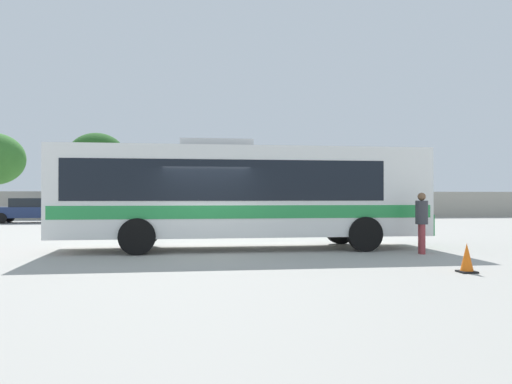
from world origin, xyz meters
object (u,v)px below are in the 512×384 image
object	(u,v)px
coach_bus_white_green	(239,191)
attendant_by_bus_door	(422,219)
parked_car_second_silver	(125,209)
parked_car_leftmost_dark_blue	(29,210)
parked_car_third_grey	(240,209)
traffic_cone_on_apron	(467,258)
roadside_tree_midleft	(97,158)

from	to	relation	value
coach_bus_white_green	attendant_by_bus_door	distance (m)	5.52
parked_car_second_silver	parked_car_leftmost_dark_blue	bearing A→B (deg)	176.90
coach_bus_white_green	parked_car_third_grey	size ratio (longest dim) A/B	2.74
attendant_by_bus_door	parked_car_second_silver	size ratio (longest dim) A/B	0.41
parked_car_third_grey	traffic_cone_on_apron	world-z (taller)	parked_car_third_grey
parked_car_third_grey	traffic_cone_on_apron	bearing A→B (deg)	-83.03
parked_car_leftmost_dark_blue	traffic_cone_on_apron	distance (m)	27.77
coach_bus_white_green	parked_car_third_grey	xyz separation A→B (m)	(1.69, 17.05, -1.02)
traffic_cone_on_apron	coach_bus_white_green	bearing A→B (deg)	128.81
coach_bus_white_green	parked_car_leftmost_dark_blue	bearing A→B (deg)	123.40
parked_car_second_silver	parked_car_third_grey	xyz separation A→B (m)	(7.29, 0.08, -0.02)
coach_bus_white_green	parked_car_second_silver	world-z (taller)	coach_bus_white_green
parked_car_third_grey	roadside_tree_midleft	xyz separation A→B (m)	(-10.55, 8.83, 3.89)
attendant_by_bus_door	parked_car_third_grey	world-z (taller)	attendant_by_bus_door
attendant_by_bus_door	coach_bus_white_green	bearing A→B (deg)	158.55
attendant_by_bus_door	parked_car_leftmost_dark_blue	bearing A→B (deg)	130.52
parked_car_leftmost_dark_blue	parked_car_third_grey	bearing A→B (deg)	-1.04
coach_bus_white_green	traffic_cone_on_apron	size ratio (longest dim) A/B	17.91
parked_car_leftmost_dark_blue	traffic_cone_on_apron	size ratio (longest dim) A/B	6.83
roadside_tree_midleft	parked_car_third_grey	bearing A→B (deg)	-39.93
attendant_by_bus_door	parked_car_second_silver	distance (m)	21.77
parked_car_second_silver	traffic_cone_on_apron	bearing A→B (deg)	-65.94
parked_car_third_grey	roadside_tree_midleft	bearing A→B (deg)	140.07
coach_bus_white_green	traffic_cone_on_apron	world-z (taller)	coach_bus_white_green
coach_bus_white_green	roadside_tree_midleft	xyz separation A→B (m)	(-8.86, 25.87, 2.87)
roadside_tree_midleft	traffic_cone_on_apron	distance (m)	34.38
parked_car_second_silver	parked_car_third_grey	size ratio (longest dim) A/B	1.02
parked_car_second_silver	parked_car_third_grey	world-z (taller)	parked_car_second_silver
parked_car_second_silver	coach_bus_white_green	bearing A→B (deg)	-71.74
attendant_by_bus_door	traffic_cone_on_apron	xyz separation A→B (m)	(-0.64, -3.53, -0.68)
parked_car_second_silver	roadside_tree_midleft	xyz separation A→B (m)	(-3.26, 8.90, 3.87)
parked_car_second_silver	traffic_cone_on_apron	size ratio (longest dim) A/B	6.70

